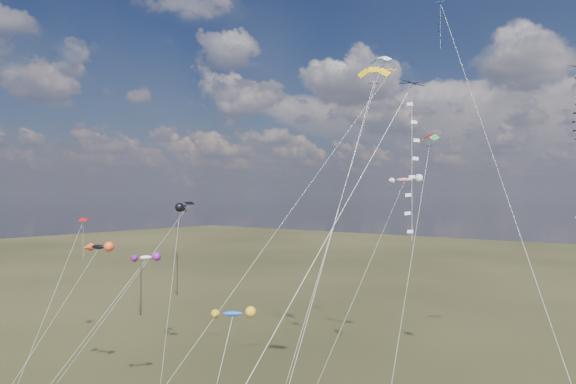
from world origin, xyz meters
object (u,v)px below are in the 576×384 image
Objects in this scene: utility_pole_near at (141,289)px; novelty_black_orange at (98,247)px; utility_pole_far at (177,273)px; parafoil_yellow at (373,71)px.

novelty_black_orange is at bearing -44.12° from utility_pole_near.
utility_pole_far is 0.56× the size of novelty_black_orange.
utility_pole_near is 1.00× the size of utility_pole_far.
utility_pole_near is 16.12m from utility_pole_far.
utility_pole_near is at bearing 135.88° from novelty_black_orange.
parafoil_yellow is at bearing -16.72° from utility_pole_near.
parafoil_yellow reaches higher than utility_pole_far.
parafoil_yellow is (48.05, -14.44, 24.06)m from utility_pole_near.
parafoil_yellow reaches higher than novelty_black_orange.
parafoil_yellow reaches higher than utility_pole_near.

